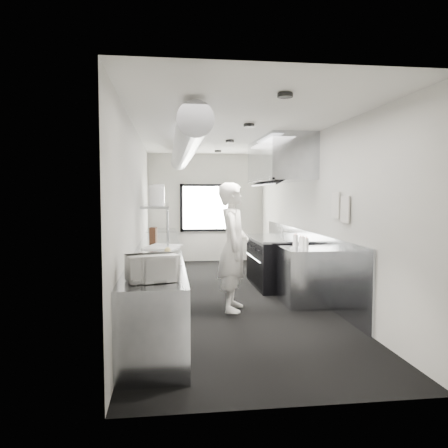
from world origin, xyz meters
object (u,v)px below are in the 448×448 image
object	(u,v)px
line_cook	(233,247)
squeeze_bottle_a	(307,244)
range	(275,262)
deli_tub_a	(138,265)
cutting_board	(163,247)
prep_counter	(158,277)
squeeze_bottle_d	(295,241)
pass_shelf	(157,206)
far_work_table	(162,248)
plate_stack_b	(155,196)
squeeze_bottle_e	(296,241)
plate_stack_a	(157,197)
exhaust_hood	(279,161)
deli_tub_b	(140,268)
plate_stack_d	(158,194)
small_plate	(168,254)
plate_stack_c	(156,195)
microwave	(152,268)
squeeze_bottle_c	(301,243)
squeeze_bottle_b	(303,243)
bottle_station	(303,276)

from	to	relation	value
line_cook	squeeze_bottle_a	size ratio (longest dim) A/B	10.37
range	deli_tub_a	world-z (taller)	deli_tub_a
cutting_board	range	bearing A→B (deg)	25.31
prep_counter	squeeze_bottle_a	xyz separation A→B (m)	(2.26, -0.46, 0.54)
line_cook	squeeze_bottle_d	world-z (taller)	line_cook
pass_shelf	far_work_table	distance (m)	2.45
deli_tub_a	prep_counter	bearing A→B (deg)	84.08
line_cook	cutting_board	size ratio (longest dim) A/B	2.93
plate_stack_b	squeeze_bottle_e	bearing A→B (deg)	-24.96
squeeze_bottle_a	prep_counter	bearing A→B (deg)	168.49
deli_tub_a	plate_stack_b	size ratio (longest dim) A/B	0.45
deli_tub_a	plate_stack_a	xyz separation A→B (m)	(0.16, 2.53, 0.77)
exhaust_hood	deli_tub_a	distance (m)	4.17
deli_tub_b	squeeze_bottle_a	xyz separation A→B (m)	(2.42, 1.55, 0.05)
cutting_board	plate_stack_d	distance (m)	2.24
deli_tub_a	squeeze_bottle_d	size ratio (longest dim) A/B	0.69
small_plate	squeeze_bottle_e	distance (m)	2.23
plate_stack_d	squeeze_bottle_e	xyz separation A→B (m)	(2.29, -2.19, -0.77)
prep_counter	squeeze_bottle_d	distance (m)	2.28
prep_counter	plate_stack_c	distance (m)	2.04
exhaust_hood	small_plate	xyz separation A→B (m)	(-2.10, -1.85, -1.48)
range	microwave	bearing A→B (deg)	-120.30
plate_stack_d	range	bearing A→B (deg)	-25.60
pass_shelf	small_plate	distance (m)	2.25
range	plate_stack_a	xyz separation A→B (m)	(-2.22, -0.52, 1.25)
pass_shelf	far_work_table	world-z (taller)	pass_shelf
microwave	deli_tub_a	bearing A→B (deg)	87.76
small_plate	squeeze_bottle_c	bearing A→B (deg)	12.46
squeeze_bottle_d	deli_tub_b	bearing A→B (deg)	-139.69
line_cook	deli_tub_a	size ratio (longest dim) A/B	14.09
cutting_board	plate_stack_b	bearing A→B (deg)	98.51
exhaust_hood	squeeze_bottle_b	world-z (taller)	exhaust_hood
deli_tub_b	squeeze_bottle_c	size ratio (longest dim) A/B	0.74
squeeze_bottle_a	squeeze_bottle_e	xyz separation A→B (m)	(-0.00, 0.53, -0.00)
pass_shelf	cutting_board	xyz separation A→B (m)	(0.11, -1.30, -0.62)
plate_stack_a	plate_stack_d	xyz separation A→B (m)	(-0.00, 1.59, 0.05)
plate_stack_c	squeeze_bottle_e	distance (m)	2.87
line_cook	squeeze_bottle_c	size ratio (longest dim) A/B	10.69
exhaust_hood	plate_stack_b	xyz separation A→B (m)	(-2.32, -0.04, -0.67)
bottle_station	plate_stack_b	world-z (taller)	plate_stack_b
cutting_board	plate_stack_d	bearing A→B (deg)	92.74
exhaust_hood	microwave	world-z (taller)	exhaust_hood
line_cook	deli_tub_a	world-z (taller)	line_cook
line_cook	plate_stack_d	bearing A→B (deg)	35.98
cutting_board	squeeze_bottle_e	bearing A→B (deg)	-3.20
microwave	range	bearing A→B (deg)	42.73
pass_shelf	prep_counter	bearing A→B (deg)	-88.44
microwave	squeeze_bottle_b	bearing A→B (deg)	27.45
plate_stack_d	squeeze_bottle_c	world-z (taller)	plate_stack_d
exhaust_hood	line_cook	world-z (taller)	exhaust_hood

